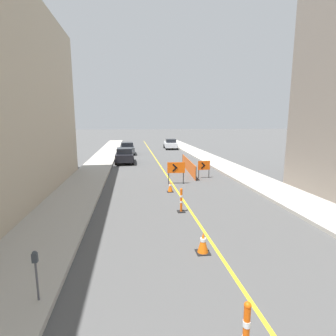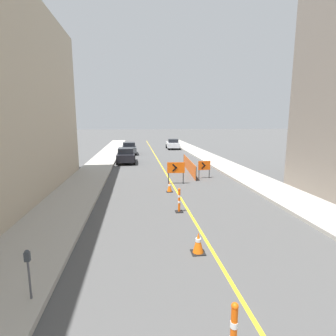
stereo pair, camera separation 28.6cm
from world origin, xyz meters
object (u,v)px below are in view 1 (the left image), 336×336
(delineator_post_rear, at_px, (181,202))
(parking_meter_near_curb, at_px, (36,266))
(traffic_cone_third, at_px, (170,187))
(arrow_barricade_secondary, at_px, (204,166))
(parked_car_curb_near, at_px, (125,155))
(traffic_cone_second, at_px, (203,243))
(parked_car_curb_mid, at_px, (127,148))
(parked_car_curb_far, at_px, (171,144))
(arrow_barricade_primary, at_px, (176,169))

(delineator_post_rear, distance_m, parking_meter_near_curb, 7.56)
(traffic_cone_third, bearing_deg, arrow_barricade_secondary, 49.04)
(parked_car_curb_near, height_order, parking_meter_near_curb, parked_car_curb_near)
(traffic_cone_second, distance_m, traffic_cone_third, 7.72)
(traffic_cone_second, relative_size, delineator_post_rear, 0.61)
(parked_car_curb_mid, height_order, parking_meter_near_curb, parked_car_curb_mid)
(traffic_cone_third, xyz_separation_m, arrow_barricade_secondary, (3.16, 3.65, 0.60))
(traffic_cone_third, relative_size, parked_car_curb_far, 0.15)
(parked_car_curb_near, bearing_deg, parked_car_curb_mid, 88.40)
(traffic_cone_third, height_order, parked_car_curb_far, parked_car_curb_far)
(arrow_barricade_secondary, bearing_deg, parked_car_curb_near, 122.12)
(traffic_cone_third, bearing_deg, delineator_post_rear, -90.19)
(arrow_barricade_primary, relative_size, parked_car_curb_mid, 0.35)
(traffic_cone_third, distance_m, parking_meter_near_curb, 10.74)
(arrow_barricade_primary, height_order, parked_car_curb_near, parked_car_curb_near)
(arrow_barricade_primary, height_order, parked_car_curb_far, parked_car_curb_far)
(arrow_barricade_primary, distance_m, parking_meter_near_curb, 12.86)
(parked_car_curb_mid, bearing_deg, arrow_barricade_primary, -80.59)
(traffic_cone_second, bearing_deg, parked_car_curb_mid, 95.93)
(traffic_cone_second, distance_m, parked_car_curb_mid, 27.52)
(parked_car_curb_mid, relative_size, parked_car_curb_far, 0.99)
(traffic_cone_second, bearing_deg, parked_car_curb_far, 83.30)
(arrow_barricade_secondary, xyz_separation_m, parked_car_curb_mid, (-6.06, 16.00, -0.13))
(traffic_cone_second, xyz_separation_m, traffic_cone_third, (0.05, 7.72, -0.02))
(traffic_cone_third, height_order, arrow_barricade_primary, arrow_barricade_primary)
(arrow_barricade_primary, distance_m, arrow_barricade_secondary, 2.94)
(traffic_cone_third, relative_size, parking_meter_near_curb, 0.54)
(traffic_cone_third, bearing_deg, arrow_barricade_primary, 70.63)
(delineator_post_rear, height_order, arrow_barricade_secondary, arrow_barricade_secondary)
(arrow_barricade_secondary, bearing_deg, parked_car_curb_far, 83.87)
(traffic_cone_second, relative_size, parked_car_curb_mid, 0.17)
(arrow_barricade_secondary, bearing_deg, arrow_barricade_primary, -150.93)
(parked_car_curb_near, bearing_deg, delineator_post_rear, -79.46)
(arrow_barricade_secondary, distance_m, parked_car_curb_mid, 17.11)
(traffic_cone_third, height_order, parking_meter_near_curb, parking_meter_near_curb)
(arrow_barricade_primary, xyz_separation_m, parked_car_curb_mid, (-3.60, 17.62, -0.30))
(traffic_cone_third, bearing_deg, traffic_cone_second, -90.36)
(parking_meter_near_curb, bearing_deg, traffic_cone_second, 23.40)
(parked_car_curb_near, bearing_deg, arrow_barricade_secondary, -53.96)
(parked_car_curb_mid, xyz_separation_m, parked_car_curb_far, (6.75, 5.89, 0.00))
(arrow_barricade_secondary, distance_m, parked_car_curb_near, 10.47)
(traffic_cone_third, relative_size, arrow_barricade_secondary, 0.50)
(traffic_cone_second, bearing_deg, parked_car_curb_near, 98.63)
(traffic_cone_second, height_order, arrow_barricade_primary, arrow_barricade_primary)
(traffic_cone_second, distance_m, arrow_barricade_secondary, 11.83)
(traffic_cone_third, relative_size, parked_car_curb_near, 0.16)
(arrow_barricade_primary, bearing_deg, delineator_post_rear, -92.01)
(traffic_cone_third, relative_size, delineator_post_rear, 0.57)
(parked_car_curb_far, bearing_deg, parked_car_curb_mid, -135.78)
(delineator_post_rear, xyz_separation_m, parked_car_curb_far, (3.87, 29.22, 0.29))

